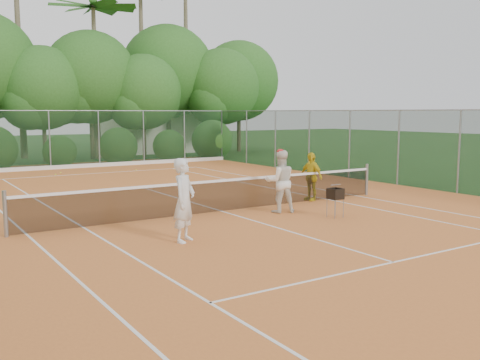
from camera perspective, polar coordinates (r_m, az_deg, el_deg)
name	(u,v)px	position (r m, az deg, el deg)	size (l,w,h in m)	color
ground	(223,212)	(15.76, -1.82, -3.47)	(120.00, 120.00, 0.00)	#1F4418
clay_court	(223,212)	(15.76, -1.82, -3.43)	(18.00, 36.00, 0.02)	orange
club_building	(160,131)	(40.98, -8.49, 5.14)	(8.00, 5.00, 3.00)	beige
tennis_net	(223,194)	(15.67, -1.83, -1.55)	(11.97, 0.10, 1.10)	gray
player_white	(184,200)	(12.03, -5.97, -2.16)	(0.69, 0.45, 1.89)	silver
player_center_grp	(280,181)	(15.56, 4.31, -0.13)	(1.07, 0.96, 1.85)	white
player_yellow	(311,176)	(17.80, 7.56, 0.37)	(0.94, 0.39, 1.60)	gold
ball_hopper	(335,194)	(15.04, 10.14, -1.52)	(0.36, 0.36, 0.82)	gray
stray_ball_a	(56,174)	(26.35, -19.07, 0.57)	(0.07, 0.07, 0.07)	#C2E535
stray_ball_b	(61,173)	(27.03, -18.59, 0.74)	(0.07, 0.07, 0.07)	yellow
stray_ball_c	(136,170)	(27.42, -11.02, 1.07)	(0.07, 0.07, 0.07)	yellow
court_markings	(223,212)	(15.75, -1.82, -3.38)	(11.03, 23.83, 0.01)	white
fence_back	(75,139)	(29.40, -17.20, 4.16)	(18.07, 0.07, 3.00)	#19381E
fence_right	(459,152)	(20.72, 22.33, 2.80)	(0.07, 33.07, 3.00)	#19381E
tropical_treeline	(72,76)	(34.85, -17.51, 10.49)	(32.10, 8.49, 15.03)	brown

